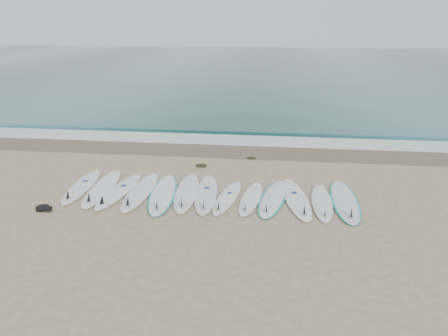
# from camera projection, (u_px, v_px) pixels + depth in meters

# --- Properties ---
(ground) EXTENTS (120.00, 120.00, 0.00)m
(ground) POSITION_uv_depth(u_px,v_px,m) (207.00, 195.00, 11.59)
(ground) COLOR tan
(ocean) EXTENTS (120.00, 55.00, 0.03)m
(ocean) POSITION_uv_depth(u_px,v_px,m) (261.00, 66.00, 42.07)
(ocean) COLOR #275C60
(ocean) RESTS_ON ground
(wet_sand_band) EXTENTS (120.00, 1.80, 0.01)m
(wet_sand_band) POSITION_uv_depth(u_px,v_px,m) (226.00, 151.00, 15.44)
(wet_sand_band) COLOR brown
(wet_sand_band) RESTS_ON ground
(foam_band) EXTENTS (120.00, 1.40, 0.04)m
(foam_band) POSITION_uv_depth(u_px,v_px,m) (230.00, 140.00, 16.74)
(foam_band) COLOR silver
(foam_band) RESTS_ON ground
(wave_crest) EXTENTS (120.00, 1.00, 0.10)m
(wave_crest) POSITION_uv_depth(u_px,v_px,m) (234.00, 130.00, 18.14)
(wave_crest) COLOR #275C60
(wave_crest) RESTS_ON ground
(surfboard_0) EXTENTS (0.75, 2.72, 0.34)m
(surfboard_0) POSITION_uv_depth(u_px,v_px,m) (81.00, 187.00, 12.03)
(surfboard_0) COLOR white
(surfboard_0) RESTS_ON ground
(surfboard_1) EXTENTS (0.81, 2.92, 0.37)m
(surfboard_1) POSITION_uv_depth(u_px,v_px,m) (101.00, 188.00, 11.89)
(surfboard_1) COLOR white
(surfboard_1) RESTS_ON ground
(surfboard_2) EXTENTS (0.77, 2.73, 0.34)m
(surfboard_2) POSITION_uv_depth(u_px,v_px,m) (118.00, 191.00, 11.70)
(surfboard_2) COLOR white
(surfboard_2) RESTS_ON ground
(surfboard_3) EXTENTS (0.61, 2.86, 0.37)m
(surfboard_3) POSITION_uv_depth(u_px,v_px,m) (140.00, 192.00, 11.66)
(surfboard_3) COLOR white
(surfboard_3) RESTS_ON ground
(surfboard_4) EXTENTS (1.04, 2.95, 0.37)m
(surfboard_4) POSITION_uv_depth(u_px,v_px,m) (163.00, 194.00, 11.54)
(surfboard_4) COLOR white
(surfboard_4) RESTS_ON ground
(surfboard_5) EXTENTS (0.83, 2.89, 0.36)m
(surfboard_5) POSITION_uv_depth(u_px,v_px,m) (186.00, 192.00, 11.62)
(surfboard_5) COLOR white
(surfboard_5) RESTS_ON ground
(surfboard_6) EXTENTS (0.84, 2.84, 0.36)m
(surfboard_6) POSITION_uv_depth(u_px,v_px,m) (206.00, 194.00, 11.51)
(surfboard_6) COLOR silver
(surfboard_6) RESTS_ON ground
(surfboard_7) EXTENTS (0.79, 2.36, 0.30)m
(surfboard_7) POSITION_uv_depth(u_px,v_px,m) (227.00, 198.00, 11.28)
(surfboard_7) COLOR white
(surfboard_7) RESTS_ON ground
(surfboard_8) EXTENTS (0.73, 2.38, 0.30)m
(surfboard_8) POSITION_uv_depth(u_px,v_px,m) (251.00, 199.00, 11.25)
(surfboard_8) COLOR white
(surfboard_8) RESTS_ON ground
(surfboard_9) EXTENTS (1.02, 2.68, 0.33)m
(surfboard_9) POSITION_uv_depth(u_px,v_px,m) (273.00, 198.00, 11.27)
(surfboard_9) COLOR white
(surfboard_9) RESTS_ON ground
(surfboard_10) EXTENTS (1.01, 2.87, 0.36)m
(surfboard_10) POSITION_uv_depth(u_px,v_px,m) (297.00, 199.00, 11.19)
(surfboard_10) COLOR white
(surfboard_10) RESTS_ON ground
(surfboard_11) EXTENTS (0.54, 2.46, 0.31)m
(surfboard_11) POSITION_uv_depth(u_px,v_px,m) (322.00, 203.00, 10.99)
(surfboard_11) COLOR white
(surfboard_11) RESTS_ON ground
(surfboard_12) EXTENTS (0.70, 2.84, 0.36)m
(surfboard_12) POSITION_uv_depth(u_px,v_px,m) (345.00, 201.00, 11.08)
(surfboard_12) COLOR silver
(surfboard_12) RESTS_ON ground
(seaweed_near) EXTENTS (0.37, 0.29, 0.07)m
(seaweed_near) POSITION_uv_depth(u_px,v_px,m) (201.00, 165.00, 13.81)
(seaweed_near) COLOR black
(seaweed_near) RESTS_ON ground
(seaweed_far) EXTENTS (0.31, 0.24, 0.06)m
(seaweed_far) POSITION_uv_depth(u_px,v_px,m) (251.00, 158.00, 14.55)
(seaweed_far) COLOR black
(seaweed_far) RESTS_ON ground
(leash_coil) EXTENTS (0.46, 0.36, 0.11)m
(leash_coil) POSITION_uv_depth(u_px,v_px,m) (44.00, 208.00, 10.68)
(leash_coil) COLOR black
(leash_coil) RESTS_ON ground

